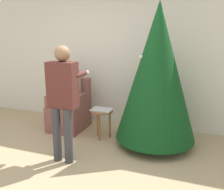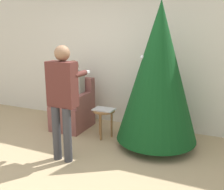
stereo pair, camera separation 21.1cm
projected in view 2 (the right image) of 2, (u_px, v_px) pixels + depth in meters
ground_plane at (49, 173)px, 3.48m from camera, size 14.00×14.00×0.00m
wall_back at (116, 56)px, 5.13m from camera, size 8.00×0.06×2.70m
christmas_tree at (159, 73)px, 4.01m from camera, size 1.28×1.28×2.28m
armchair at (73, 110)px, 5.04m from camera, size 0.60×0.74×0.95m
person_seated at (72, 91)px, 4.93m from camera, size 0.36×0.46×1.30m
person_standing at (62, 94)px, 3.64m from camera, size 0.43×0.57×1.65m
side_stool at (104, 115)px, 4.52m from camera, size 0.38×0.38×0.51m
laptop at (104, 109)px, 4.50m from camera, size 0.36×0.25×0.02m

